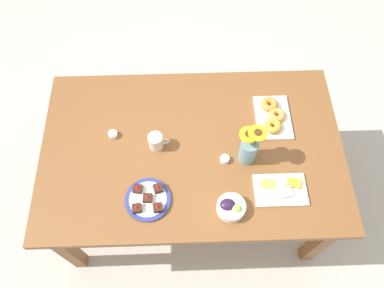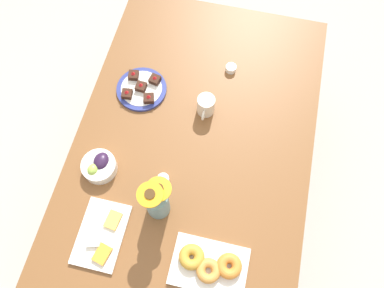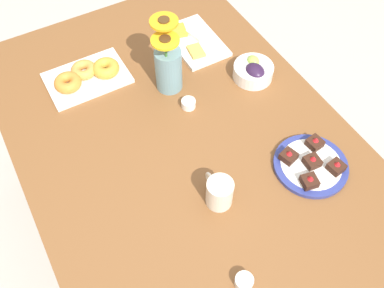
{
  "view_description": "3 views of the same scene",
  "coord_description": "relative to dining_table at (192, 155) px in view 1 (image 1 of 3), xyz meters",
  "views": [
    {
      "loc": [
        -0.03,
        -0.93,
        2.49
      ],
      "look_at": [
        0.0,
        0.0,
        0.78
      ],
      "focal_mm": 35.0,
      "sensor_mm": 36.0,
      "label": 1
    },
    {
      "loc": [
        0.6,
        0.14,
        2.19
      ],
      "look_at": [
        0.0,
        0.0,
        0.78
      ],
      "focal_mm": 35.0,
      "sensor_mm": 36.0,
      "label": 2
    },
    {
      "loc": [
        -0.66,
        0.37,
        1.84
      ],
      "look_at": [
        0.0,
        0.0,
        0.78
      ],
      "focal_mm": 40.0,
      "sensor_mm": 36.0,
      "label": 3
    }
  ],
  "objects": [
    {
      "name": "flower_vase",
      "position": [
        0.28,
        -0.07,
        0.18
      ],
      "size": [
        0.13,
        0.11,
        0.27
      ],
      "color": "#6B939E",
      "rests_on": "dining_table"
    },
    {
      "name": "cheese_platter",
      "position": [
        0.43,
        -0.25,
        0.1
      ],
      "size": [
        0.26,
        0.17,
        0.03
      ],
      "color": "white",
      "rests_on": "dining_table"
    },
    {
      "name": "dining_table",
      "position": [
        0.0,
        0.0,
        0.0
      ],
      "size": [
        1.6,
        1.0,
        0.74
      ],
      "color": "brown",
      "rests_on": "ground_plane"
    },
    {
      "name": "croissant_platter",
      "position": [
        0.45,
        0.17,
        0.11
      ],
      "size": [
        0.19,
        0.28,
        0.05
      ],
      "color": "white",
      "rests_on": "dining_table"
    },
    {
      "name": "coffee_mug",
      "position": [
        -0.19,
        0.02,
        0.13
      ],
      "size": [
        0.11,
        0.08,
        0.09
      ],
      "color": "silver",
      "rests_on": "dining_table"
    },
    {
      "name": "ground_plane",
      "position": [
        0.0,
        0.0,
        -0.65
      ],
      "size": [
        6.0,
        6.0,
        0.0
      ],
      "primitive_type": "plane",
      "color": "#B7B2A8"
    },
    {
      "name": "dessert_plate",
      "position": [
        -0.22,
        -0.29,
        0.1
      ],
      "size": [
        0.23,
        0.23,
        0.05
      ],
      "color": "navy",
      "rests_on": "dining_table"
    },
    {
      "name": "grape_bowl",
      "position": [
        0.17,
        -0.34,
        0.12
      ],
      "size": [
        0.14,
        0.14,
        0.07
      ],
      "color": "white",
      "rests_on": "dining_table"
    },
    {
      "name": "jam_cup_berry",
      "position": [
        0.17,
        -0.08,
        0.1
      ],
      "size": [
        0.05,
        0.05,
        0.03
      ],
      "color": "white",
      "rests_on": "dining_table"
    },
    {
      "name": "jam_cup_honey",
      "position": [
        -0.42,
        0.09,
        0.1
      ],
      "size": [
        0.05,
        0.05,
        0.03
      ],
      "color": "white",
      "rests_on": "dining_table"
    }
  ]
}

